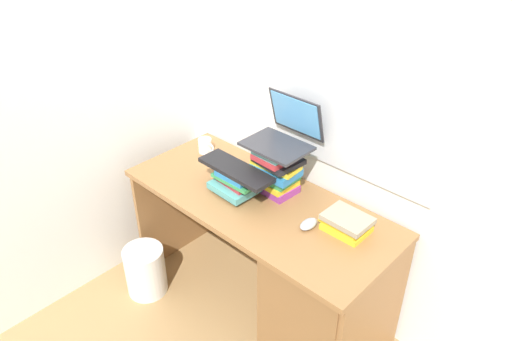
% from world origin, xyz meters
% --- Properties ---
extents(ground_plane, '(6.00, 6.00, 0.00)m').
position_xyz_m(ground_plane, '(0.00, 0.00, 0.00)').
color(ground_plane, '#9E7A4C').
extents(wall_back, '(6.00, 0.06, 2.60)m').
position_xyz_m(wall_back, '(0.00, 0.35, 1.30)').
color(wall_back, white).
rests_on(wall_back, ground).
extents(wall_left, '(0.05, 6.00, 2.60)m').
position_xyz_m(wall_left, '(-0.90, 0.00, 1.30)').
color(wall_left, silver).
rests_on(wall_left, ground).
extents(desk, '(1.45, 0.61, 0.74)m').
position_xyz_m(desk, '(0.37, -0.02, 0.40)').
color(desk, olive).
rests_on(desk, ground).
extents(book_stack_tall, '(0.25, 0.21, 0.26)m').
position_xyz_m(book_stack_tall, '(0.01, 0.12, 0.87)').
color(book_stack_tall, '#8C338C').
rests_on(book_stack_tall, desk).
extents(book_stack_keyboard_riser, '(0.25, 0.19, 0.13)m').
position_xyz_m(book_stack_keyboard_riser, '(-0.13, -0.03, 0.80)').
color(book_stack_keyboard_riser, black).
rests_on(book_stack_keyboard_riser, desk).
extents(book_stack_side, '(0.23, 0.17, 0.09)m').
position_xyz_m(book_stack_side, '(0.46, 0.10, 0.78)').
color(book_stack_side, yellow).
rests_on(book_stack_side, desk).
extents(laptop, '(0.32, 0.29, 0.23)m').
position_xyz_m(laptop, '(0.01, 0.17, 1.06)').
color(laptop, '#2D2D33').
rests_on(laptop, book_stack_tall).
extents(keyboard, '(0.42, 0.15, 0.02)m').
position_xyz_m(keyboard, '(-0.12, -0.03, 0.88)').
color(keyboard, black).
rests_on(keyboard, book_stack_keyboard_riser).
extents(computer_mouse, '(0.06, 0.10, 0.04)m').
position_xyz_m(computer_mouse, '(0.32, 0.00, 0.76)').
color(computer_mouse, '#A5A8AD').
rests_on(computer_mouse, desk).
extents(mug, '(0.11, 0.08, 0.09)m').
position_xyz_m(mug, '(-0.55, 0.14, 0.78)').
color(mug, white).
rests_on(mug, desk).
extents(wastebasket, '(0.23, 0.23, 0.30)m').
position_xyz_m(wastebasket, '(-0.56, -0.37, 0.15)').
color(wastebasket, silver).
rests_on(wastebasket, ground).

